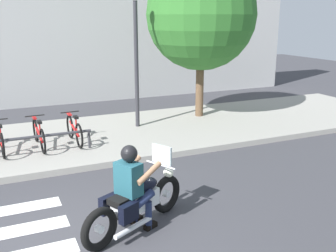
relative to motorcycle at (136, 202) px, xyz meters
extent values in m
plane|color=#38383D|center=(-1.18, -0.08, -0.47)|extent=(48.00, 48.00, 0.00)
cube|color=gray|center=(-1.18, 4.97, -0.39)|extent=(24.00, 4.40, 0.15)
torus|color=black|center=(0.68, 0.34, -0.13)|extent=(0.65, 0.41, 0.67)
cylinder|color=silver|center=(0.68, 0.34, -0.13)|extent=(0.15, 0.14, 0.12)
torus|color=black|center=(-0.70, -0.35, -0.13)|extent=(0.65, 0.41, 0.67)
cylinder|color=silver|center=(-0.70, -0.35, -0.13)|extent=(0.15, 0.14, 0.12)
cube|color=silver|center=(-0.01, 0.00, 0.01)|extent=(0.88, 0.63, 0.28)
ellipsoid|color=black|center=(0.18, 0.09, 0.23)|extent=(0.59, 0.48, 0.22)
cube|color=black|center=(-0.20, -0.10, 0.16)|extent=(0.63, 0.50, 0.10)
cube|color=black|center=(-0.45, 0.03, 0.05)|extent=(0.34, 0.25, 0.28)
cube|color=black|center=(-0.25, -0.37, 0.05)|extent=(0.34, 0.25, 0.28)
cylinder|color=silver|center=(0.54, 0.27, 0.45)|extent=(0.30, 0.57, 0.03)
sphere|color=white|center=(0.72, 0.37, 0.25)|extent=(0.18, 0.18, 0.18)
cube|color=silver|center=(0.57, 0.29, 0.63)|extent=(0.21, 0.38, 0.32)
cylinder|color=silver|center=(-0.16, -0.28, -0.27)|extent=(0.72, 0.41, 0.08)
cube|color=#1E4C59|center=(-0.14, -0.07, 0.46)|extent=(0.41, 0.47, 0.52)
sphere|color=black|center=(-0.12, -0.05, 0.86)|extent=(0.26, 0.26, 0.26)
cylinder|color=#9E7051|center=(-0.04, 0.23, 0.53)|extent=(0.50, 0.31, 0.26)
cylinder|color=#9E7051|center=(0.16, -0.16, 0.53)|extent=(0.50, 0.31, 0.26)
cylinder|color=#1E284C|center=(-0.08, 0.14, 0.10)|extent=(0.46, 0.32, 0.24)
cylinder|color=#1E284C|center=(0.03, 0.20, -0.23)|extent=(0.11, 0.11, 0.49)
cube|color=black|center=(0.06, 0.21, -0.43)|extent=(0.26, 0.20, 0.08)
cylinder|color=#1E284C|center=(0.06, -0.14, 0.10)|extent=(0.46, 0.32, 0.24)
cylinder|color=#1E284C|center=(0.17, -0.09, -0.23)|extent=(0.11, 0.11, 0.49)
cube|color=black|center=(0.20, -0.07, -0.43)|extent=(0.26, 0.20, 0.08)
torus|color=black|center=(-1.84, 3.96, 0.00)|extent=(0.08, 0.62, 0.62)
cylinder|color=red|center=(-1.86, 4.48, 0.06)|extent=(0.10, 0.93, 0.25)
cylinder|color=red|center=(-1.85, 4.22, 0.22)|extent=(0.04, 0.04, 0.38)
cube|color=black|center=(-1.85, 4.22, 0.40)|extent=(0.11, 0.20, 0.06)
torus|color=black|center=(-1.01, 5.03, 0.00)|extent=(0.08, 0.62, 0.62)
torus|color=black|center=(-0.96, 3.94, 0.00)|extent=(0.08, 0.62, 0.62)
cylinder|color=red|center=(-0.98, 4.48, 0.06)|extent=(0.10, 0.98, 0.26)
cylinder|color=red|center=(-0.97, 4.21, 0.22)|extent=(0.04, 0.04, 0.38)
cube|color=black|center=(-0.97, 4.21, 0.41)|extent=(0.11, 0.20, 0.06)
cylinder|color=black|center=(-1.00, 4.92, 0.41)|extent=(0.48, 0.05, 0.03)
cube|color=red|center=(-1.01, 5.03, 0.33)|extent=(0.09, 0.28, 0.04)
torus|color=black|center=(-0.12, 4.97, 0.01)|extent=(0.08, 0.64, 0.64)
torus|color=black|center=(-0.08, 4.00, 0.01)|extent=(0.08, 0.64, 0.64)
cylinder|color=red|center=(-0.10, 4.48, 0.07)|extent=(0.10, 0.87, 0.24)
cylinder|color=red|center=(-0.09, 4.24, 0.23)|extent=(0.04, 0.04, 0.39)
cube|color=black|center=(-0.09, 4.24, 0.43)|extent=(0.11, 0.20, 0.06)
cylinder|color=black|center=(-0.12, 4.87, 0.43)|extent=(0.48, 0.05, 0.03)
cube|color=red|center=(-0.12, 4.97, 0.35)|extent=(0.09, 0.28, 0.04)
cylinder|color=#333338|center=(-1.86, 3.93, 0.13)|extent=(4.13, 0.07, 0.07)
cylinder|color=#333338|center=(0.15, 3.93, -0.09)|extent=(0.06, 0.06, 0.45)
cylinder|color=#2D2D33|center=(1.95, 5.37, 1.41)|extent=(0.12, 0.12, 3.76)
cylinder|color=brown|center=(4.26, 5.77, 0.62)|extent=(0.26, 0.26, 2.18)
sphere|color=#2D6B28|center=(4.26, 5.77, 2.92)|extent=(3.45, 3.45, 3.45)
cube|color=#ACACAC|center=(-1.18, 10.67, 2.75)|extent=(24.00, 1.20, 6.43)
camera|label=1|loc=(-1.88, -5.45, 2.85)|focal=42.24mm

